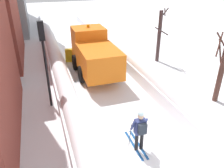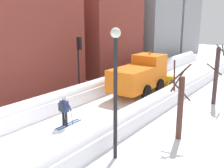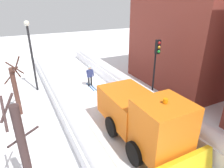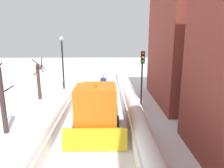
% 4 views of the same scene
% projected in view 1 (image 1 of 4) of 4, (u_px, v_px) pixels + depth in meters
% --- Properties ---
extents(ground_plane, '(80.00, 80.00, 0.00)m').
position_uv_depth(ground_plane, '(94.00, 68.00, 16.70)').
color(ground_plane, white).
extents(snowbank_left, '(1.10, 36.00, 1.28)m').
position_uv_depth(snowbank_left, '(57.00, 65.00, 15.70)').
color(snowbank_left, white).
rests_on(snowbank_left, ground).
extents(snowbank_right, '(1.10, 36.00, 1.21)m').
position_uv_depth(snowbank_right, '(127.00, 57.00, 17.18)').
color(snowbank_right, white).
rests_on(snowbank_right, ground).
extents(plow_truck, '(3.20, 5.98, 3.12)m').
position_uv_depth(plow_truck, '(94.00, 53.00, 15.26)').
color(plow_truck, orange).
rests_on(plow_truck, ground).
extents(skier, '(0.62, 1.80, 1.81)m').
position_uv_depth(skier, '(140.00, 129.00, 8.74)').
color(skier, black).
rests_on(skier, ground).
extents(traffic_light_pole, '(0.28, 0.42, 4.41)m').
position_uv_depth(traffic_light_pole, '(44.00, 49.00, 10.85)').
color(traffic_light_pole, black).
rests_on(traffic_light_pole, ground).
extents(bare_tree_near, '(1.21, 1.35, 3.81)m').
position_uv_depth(bare_tree_near, '(221.00, 72.00, 11.84)').
color(bare_tree_near, '#513129').
rests_on(bare_tree_near, ground).
extents(bare_tree_mid, '(1.09, 0.94, 4.11)m').
position_uv_depth(bare_tree_mid, '(159.00, 36.00, 17.18)').
color(bare_tree_mid, '#402E2D').
rests_on(bare_tree_mid, ground).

